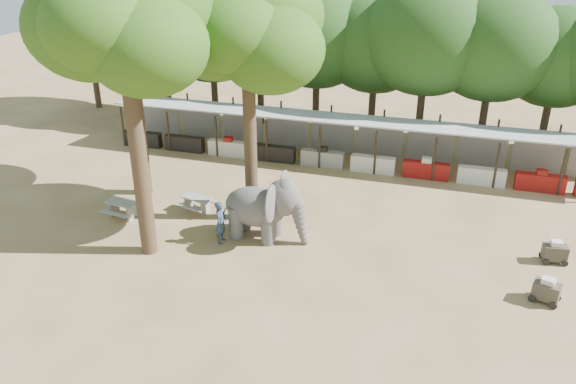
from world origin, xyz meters
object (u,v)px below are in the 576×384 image
(cart_back, at_px, (555,252))
(picnic_table_near, at_px, (122,207))
(yard_tree_center, at_px, (121,17))
(elephant, at_px, (265,207))
(yard_tree_back, at_px, (245,24))
(cart_front, at_px, (546,290))
(handler, at_px, (221,222))
(yard_tree_left, at_px, (127,23))
(picnic_table_far, at_px, (197,202))

(cart_back, bearing_deg, picnic_table_near, 176.20)
(yard_tree_center, distance_m, elephant, 9.17)
(yard_tree_back, xyz_separation_m, cart_front, (12.22, -3.22, -8.07))
(elephant, distance_m, handler, 1.93)
(yard_tree_left, height_order, yard_tree_back, yard_tree_back)
(picnic_table_near, bearing_deg, yard_tree_center, -31.91)
(handler, height_order, cart_back, handler)
(elephant, height_order, picnic_table_near, elephant)
(yard_tree_left, relative_size, cart_front, 9.76)
(yard_tree_center, bearing_deg, cart_front, 2.95)
(yard_tree_back, bearing_deg, cart_front, -14.75)
(yard_tree_back, relative_size, elephant, 3.05)
(yard_tree_left, distance_m, cart_front, 20.24)
(handler, bearing_deg, cart_front, -94.25)
(cart_back, bearing_deg, elephant, 178.53)
(yard_tree_back, height_order, elephant, yard_tree_back)
(cart_back, bearing_deg, yard_tree_left, 167.46)
(elephant, distance_m, picnic_table_far, 4.20)
(yard_tree_center, bearing_deg, yard_tree_back, 53.14)
(yard_tree_center, relative_size, elephant, 3.23)
(handler, bearing_deg, picnic_table_near, 79.70)
(picnic_table_near, xyz_separation_m, picnic_table_far, (3.00, 1.51, -0.02))
(handler, height_order, picnic_table_far, handler)
(elephant, xyz_separation_m, picnic_table_far, (-3.84, 1.41, -0.95))
(handler, distance_m, cart_back, 13.38)
(handler, xyz_separation_m, picnic_table_near, (-5.21, 0.80, -0.43))
(picnic_table_far, bearing_deg, cart_front, 3.32)
(yard_tree_back, distance_m, picnic_table_far, 8.46)
(elephant, relative_size, cart_back, 3.55)
(handler, relative_size, cart_front, 1.65)
(yard_tree_center, distance_m, picnic_table_near, 9.33)
(yard_tree_center, relative_size, picnic_table_near, 7.05)
(picnic_table_far, relative_size, cart_back, 1.65)
(handler, bearing_deg, yard_tree_center, 115.51)
(yard_tree_left, relative_size, yard_tree_center, 0.92)
(yard_tree_back, height_order, handler, yard_tree_back)
(handler, bearing_deg, picnic_table_far, 42.05)
(yard_tree_left, xyz_separation_m, yard_tree_back, (6.00, -1.00, 0.34))
(picnic_table_near, relative_size, picnic_table_far, 0.98)
(elephant, relative_size, picnic_table_far, 2.15)
(yard_tree_center, relative_size, cart_front, 10.66)
(cart_back, bearing_deg, yard_tree_back, 170.05)
(cart_front, bearing_deg, handler, -163.55)
(yard_tree_center, height_order, cart_back, yard_tree_center)
(picnic_table_near, bearing_deg, cart_front, 3.95)
(elephant, distance_m, cart_front, 11.06)
(cart_front, distance_m, cart_back, 2.97)
(yard_tree_center, bearing_deg, cart_back, 13.13)
(yard_tree_center, distance_m, cart_back, 18.45)
(yard_tree_left, distance_m, handler, 9.91)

